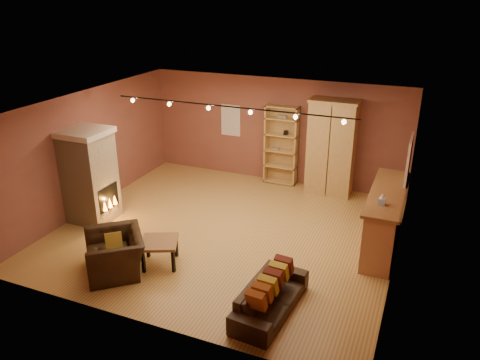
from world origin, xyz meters
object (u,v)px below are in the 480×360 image
at_px(bookcase, 282,144).
at_px(coffee_table, 160,244).
at_px(fireplace, 90,176).
at_px(loveseat, 271,292).
at_px(armchair, 114,247).
at_px(bar_counter, 385,219).
at_px(armoire, 331,147).

bearing_deg(bookcase, coffee_table, -99.95).
height_order(fireplace, bookcase, bookcase).
xyz_separation_m(loveseat, armchair, (-3.04, -0.00, 0.14)).
relative_size(bar_counter, coffee_table, 2.91).
bearing_deg(fireplace, armoire, 37.50).
distance_m(fireplace, coffee_table, 2.72).
height_order(fireplace, armchair, fireplace).
height_order(bar_counter, loveseat, bar_counter).
xyz_separation_m(bookcase, coffee_table, (-0.84, -4.81, -0.65)).
relative_size(bar_counter, loveseat, 1.41).
relative_size(fireplace, coffee_table, 2.41).
bearing_deg(loveseat, bookcase, 21.00).
relative_size(bookcase, loveseat, 1.18).
xyz_separation_m(armoire, coffee_table, (-2.20, -4.62, -0.79)).
bearing_deg(armoire, fireplace, -142.50).
distance_m(fireplace, loveseat, 5.12).
bearing_deg(armchair, armoire, 110.24).
xyz_separation_m(bar_counter, loveseat, (-1.42, -2.86, -0.25)).
distance_m(bar_counter, armchair, 5.30).
xyz_separation_m(fireplace, bookcase, (3.26, 3.74, 0.02)).
bearing_deg(loveseat, armoire, 6.98).
xyz_separation_m(armoire, loveseat, (0.20, -5.14, -0.85)).
bearing_deg(bookcase, armoire, -8.30).
bearing_deg(bar_counter, bookcase, 140.33).
height_order(armoire, coffee_table, armoire).
height_order(fireplace, loveseat, fireplace).
bearing_deg(coffee_table, bar_counter, 31.44).
height_order(fireplace, bar_counter, fireplace).
relative_size(armchair, coffee_table, 1.55).
distance_m(fireplace, bar_counter, 6.38).
height_order(fireplace, coffee_table, fireplace).
bearing_deg(fireplace, armchair, -41.97).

